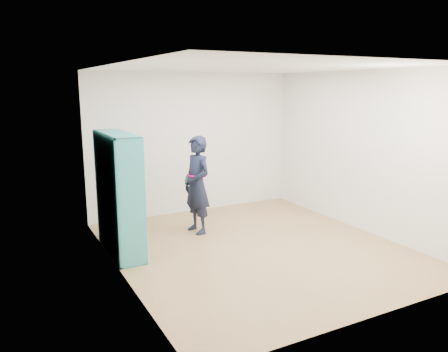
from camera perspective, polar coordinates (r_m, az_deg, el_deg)
floor at (r=6.57m, az=4.22°, el=-9.32°), size 4.50×4.50×0.00m
ceiling at (r=6.14m, az=4.59°, el=13.98°), size 4.50×4.50×0.00m
wall_left at (r=5.44m, az=-13.74°, el=0.23°), size 0.02×4.50×2.60m
wall_right at (r=7.47m, az=17.54°, el=3.05°), size 0.02×4.50×2.60m
wall_back at (r=8.19m, az=-4.00°, el=4.29°), size 4.00×0.02×2.60m
wall_front at (r=4.52m, az=19.73°, el=-2.45°), size 4.00×0.02×2.60m
bookshelf at (r=6.32m, az=-13.79°, el=-2.46°), size 0.38×1.29×1.72m
person at (r=7.02m, az=-3.54°, el=-1.15°), size 0.46×0.63×1.58m
smartphone at (r=6.99m, az=-4.91°, el=-0.37°), size 0.05×0.09×0.13m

